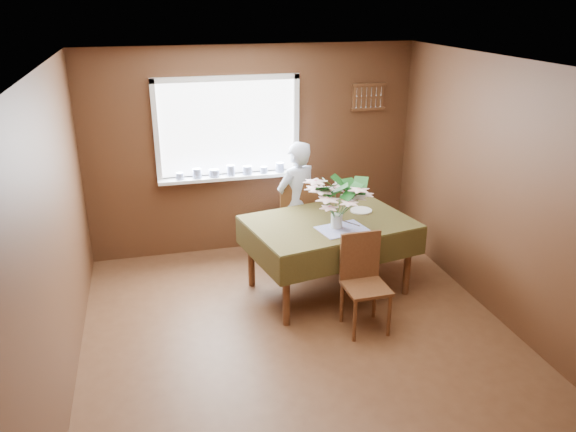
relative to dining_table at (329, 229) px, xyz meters
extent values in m
plane|color=#502F1B|center=(-0.54, -0.90, -0.71)|extent=(4.50, 4.50, 0.00)
plane|color=white|center=(-0.54, -0.90, 1.79)|extent=(4.50, 4.50, 0.00)
plane|color=brown|center=(-0.54, 1.35, 0.54)|extent=(4.00, 0.00, 4.00)
plane|color=brown|center=(-0.54, -3.15, 0.54)|extent=(4.00, 0.00, 4.00)
plane|color=brown|center=(-2.54, -0.90, 0.54)|extent=(0.00, 4.50, 4.50)
plane|color=brown|center=(1.46, -0.90, 0.54)|extent=(0.00, 4.50, 4.50)
cube|color=white|center=(-0.84, 1.34, 0.84)|extent=(1.60, 0.01, 1.10)
cube|color=white|center=(-0.84, 1.32, 1.42)|extent=(1.72, 0.06, 0.06)
cube|color=white|center=(-0.84, 1.32, 0.26)|extent=(1.72, 0.06, 0.06)
cube|color=white|center=(-1.67, 1.32, 0.84)|extent=(0.06, 0.06, 1.22)
cube|color=white|center=(-0.01, 1.32, 0.84)|extent=(0.06, 0.06, 1.22)
cube|color=white|center=(-0.84, 1.25, 0.27)|extent=(1.72, 0.20, 0.04)
cylinder|color=white|center=(-1.44, 1.23, 0.33)|extent=(0.09, 0.09, 0.08)
cylinder|color=white|center=(-1.24, 1.23, 0.35)|extent=(0.11, 0.11, 0.12)
cylinder|color=white|center=(-1.04, 1.23, 0.33)|extent=(0.12, 0.12, 0.09)
cylinder|color=white|center=(-0.84, 1.23, 0.35)|extent=(0.10, 0.10, 0.13)
cylinder|color=white|center=(-0.64, 1.23, 0.34)|extent=(0.11, 0.11, 0.10)
cylinder|color=white|center=(-0.44, 1.23, 0.33)|extent=(0.09, 0.09, 0.08)
cylinder|color=white|center=(-0.23, 1.23, 0.35)|extent=(0.11, 0.11, 0.12)
cube|color=brown|center=(0.91, 1.33, 1.14)|extent=(0.40, 0.03, 0.30)
cube|color=brown|center=(0.91, 1.31, 1.29)|extent=(0.44, 0.04, 0.03)
cube|color=brown|center=(0.91, 1.31, 0.99)|extent=(0.44, 0.04, 0.03)
cylinder|color=brown|center=(-0.61, -0.58, -0.33)|extent=(0.07, 0.07, 0.76)
cylinder|color=brown|center=(0.79, -0.30, -0.33)|extent=(0.07, 0.07, 0.76)
cylinder|color=brown|center=(-0.79, 0.30, -0.33)|extent=(0.07, 0.07, 0.76)
cylinder|color=brown|center=(0.61, 0.58, -0.33)|extent=(0.07, 0.07, 0.76)
cube|color=brown|center=(0.00, 0.00, 0.07)|extent=(1.77, 1.36, 0.04)
cube|color=#302911|center=(0.00, 0.00, 0.09)|extent=(1.85, 1.43, 0.01)
cube|color=#302911|center=(0.11, -0.55, -0.06)|extent=(1.63, 0.34, 0.30)
cube|color=#302911|center=(-0.11, 0.56, -0.06)|extent=(1.63, 0.34, 0.30)
cube|color=#302911|center=(-0.81, -0.16, -0.06)|extent=(0.23, 1.11, 0.30)
cube|color=#302911|center=(0.81, 0.16, -0.06)|extent=(0.23, 1.11, 0.30)
cube|color=#5084E5|center=(0.05, -0.26, 0.10)|extent=(0.54, 0.44, 0.01)
cylinder|color=brown|center=(0.08, 1.07, -0.47)|extent=(0.04, 0.04, 0.47)
cylinder|color=brown|center=(-0.30, 1.10, -0.47)|extent=(0.04, 0.04, 0.47)
cylinder|color=brown|center=(0.05, 0.70, -0.47)|extent=(0.04, 0.04, 0.47)
cylinder|color=brown|center=(-0.33, 0.73, -0.47)|extent=(0.04, 0.04, 0.47)
cube|color=brown|center=(-0.12, 0.90, -0.22)|extent=(0.48, 0.48, 0.03)
cube|color=brown|center=(-0.14, 0.70, 0.06)|extent=(0.44, 0.06, 0.53)
cylinder|color=brown|center=(-0.07, -1.01, -0.50)|extent=(0.04, 0.04, 0.43)
cylinder|color=brown|center=(0.27, -1.00, -0.50)|extent=(0.04, 0.04, 0.43)
cylinder|color=brown|center=(-0.08, -0.66, -0.50)|extent=(0.04, 0.04, 0.43)
cylinder|color=brown|center=(0.27, -0.66, -0.50)|extent=(0.04, 0.04, 0.43)
cube|color=brown|center=(0.10, -0.83, -0.27)|extent=(0.41, 0.41, 0.03)
cube|color=brown|center=(0.10, -0.65, -0.01)|extent=(0.40, 0.03, 0.48)
imported|color=white|center=(-0.15, 0.75, 0.03)|extent=(0.64, 0.55, 1.49)
cylinder|color=white|center=(0.01, -0.20, 0.17)|extent=(0.12, 0.12, 0.15)
cylinder|color=#33662D|center=(0.01, -0.20, 0.29)|extent=(0.07, 0.07, 0.11)
cylinder|color=white|center=(0.43, 0.18, 0.11)|extent=(0.32, 0.32, 0.01)
cube|color=silver|center=(0.18, -0.14, 0.11)|extent=(0.15, 0.21, 0.00)
camera|label=1|loc=(-1.78, -5.17, 2.30)|focal=35.00mm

